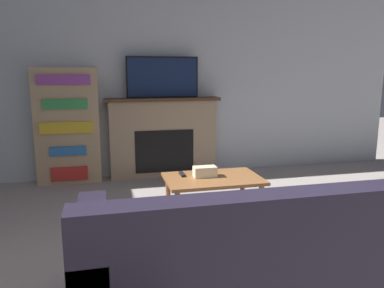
{
  "coord_description": "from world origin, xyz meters",
  "views": [
    {
      "loc": [
        -0.84,
        -1.18,
        1.4
      ],
      "look_at": [
        0.03,
        2.41,
        0.7
      ],
      "focal_mm": 35.0,
      "sensor_mm": 36.0,
      "label": 1
    }
  ],
  "objects_px": {
    "fireplace": "(163,137)",
    "tv": "(163,77)",
    "couch": "(299,270)",
    "coffee_table": "(213,183)",
    "bookshelf": "(68,126)"
  },
  "relations": [
    {
      "from": "fireplace",
      "to": "couch",
      "type": "height_order",
      "value": "fireplace"
    },
    {
      "from": "fireplace",
      "to": "bookshelf",
      "type": "height_order",
      "value": "bookshelf"
    },
    {
      "from": "tv",
      "to": "coffee_table",
      "type": "height_order",
      "value": "tv"
    },
    {
      "from": "coffee_table",
      "to": "bookshelf",
      "type": "relative_size",
      "value": 0.62
    },
    {
      "from": "bookshelf",
      "to": "coffee_table",
      "type": "bearing_deg",
      "value": -48.74
    },
    {
      "from": "coffee_table",
      "to": "tv",
      "type": "bearing_deg",
      "value": 97.26
    },
    {
      "from": "fireplace",
      "to": "tv",
      "type": "xyz_separation_m",
      "value": [
        0.0,
        -0.02,
        0.8
      ]
    },
    {
      "from": "tv",
      "to": "bookshelf",
      "type": "height_order",
      "value": "tv"
    },
    {
      "from": "tv",
      "to": "couch",
      "type": "xyz_separation_m",
      "value": [
        0.25,
        -3.21,
        -1.05
      ]
    },
    {
      "from": "couch",
      "to": "coffee_table",
      "type": "xyz_separation_m",
      "value": [
        -0.04,
        1.56,
        0.07
      ]
    },
    {
      "from": "coffee_table",
      "to": "bookshelf",
      "type": "height_order",
      "value": "bookshelf"
    },
    {
      "from": "bookshelf",
      "to": "fireplace",
      "type": "bearing_deg",
      "value": 1.03
    },
    {
      "from": "fireplace",
      "to": "tv",
      "type": "height_order",
      "value": "tv"
    },
    {
      "from": "couch",
      "to": "coffee_table",
      "type": "relative_size",
      "value": 2.66
    },
    {
      "from": "fireplace",
      "to": "bookshelf",
      "type": "xyz_separation_m",
      "value": [
        -1.23,
        -0.02,
        0.19
      ]
    }
  ]
}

